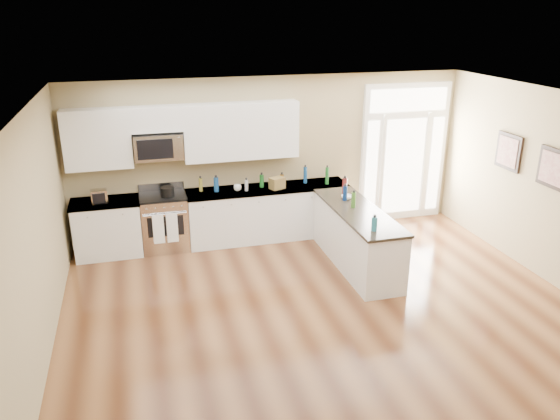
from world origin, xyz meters
name	(u,v)px	position (x,y,z in m)	size (l,w,h in m)	color
ground	(356,354)	(0.00, 0.00, 0.00)	(8.00, 8.00, 0.00)	#4A2815
room_shell	(363,220)	(0.00, 0.00, 1.71)	(8.00, 8.00, 8.00)	tan
back_cabinet_left	(108,230)	(-2.87, 3.69, 0.44)	(1.10, 0.66, 0.94)	silver
back_cabinet_right	(268,214)	(-0.16, 3.69, 0.44)	(2.85, 0.66, 0.94)	silver
peninsula_cabinet	(356,240)	(0.93, 2.24, 0.43)	(0.69, 2.32, 0.94)	silver
upper_cabinet_left	(97,139)	(-2.88, 3.83, 1.93)	(1.04, 0.33, 0.95)	silver
upper_cabinet_right	(241,131)	(-0.57, 3.83, 1.93)	(1.94, 0.33, 0.95)	silver
upper_cabinet_short	(156,119)	(-1.95, 3.83, 2.20)	(0.82, 0.33, 0.40)	silver
microwave	(158,146)	(-1.95, 3.80, 1.76)	(0.78, 0.41, 0.42)	silver
entry_door	(404,153)	(2.55, 3.95, 1.30)	(1.70, 0.10, 2.60)	white
wall_art_near	(509,152)	(3.47, 2.20, 1.70)	(0.05, 0.58, 0.58)	black
wall_art_far	(553,168)	(3.47, 1.20, 1.70)	(0.05, 0.58, 0.58)	black
kitchen_range	(165,222)	(-1.95, 3.69, 0.48)	(0.76, 0.68, 1.08)	silver
stockpot	(167,191)	(-1.87, 3.62, 1.04)	(0.23, 0.23, 0.17)	black
toaster_oven	(99,196)	(-2.94, 3.62, 1.05)	(0.25, 0.20, 0.21)	silver
cardboard_box	(277,183)	(-0.02, 3.57, 1.04)	(0.24, 0.18, 0.20)	brown
bowl_left	(98,200)	(-2.97, 3.68, 0.96)	(0.19, 0.19, 0.05)	white
bowl_peninsula	(347,197)	(0.95, 2.76, 0.97)	(0.19, 0.19, 0.06)	white
cup_counter	(238,188)	(-0.69, 3.65, 0.99)	(0.13, 0.13, 0.10)	white
counter_bottles	(300,188)	(0.27, 3.15, 1.06)	(2.37, 2.46, 0.30)	#19591E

